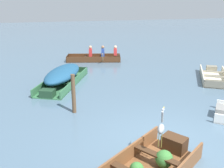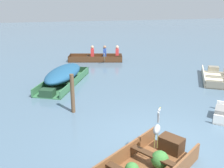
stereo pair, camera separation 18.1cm
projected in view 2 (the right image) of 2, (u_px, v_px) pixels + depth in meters
ground_plane at (166, 149)px, 6.00m from camera, size 80.00×80.00×0.00m
dinghy_wooden_brown_foreground at (145, 168)px, 5.05m from camera, size 2.92×2.51×0.41m
skiff_green_mid_moored at (63, 75)px, 10.55m from camera, size 2.60×3.71×0.73m
skiff_cream_far_moored at (215, 77)px, 11.33m from camera, size 2.37×2.93×0.32m
rowboat_dark_varnish_with_crew at (99, 57)px, 14.78m from camera, size 3.28×2.19×0.90m
heron_on_dinghy at (157, 128)px, 5.16m from camera, size 0.32×0.42×0.84m
mooring_post at (72, 94)px, 7.78m from camera, size 0.13×0.13×1.26m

